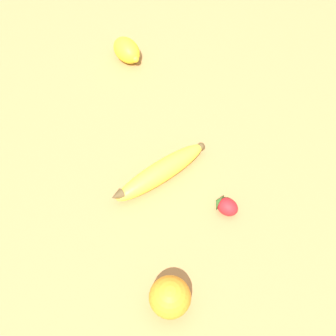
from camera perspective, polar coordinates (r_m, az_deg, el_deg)
name	(u,v)px	position (r m, az deg, el deg)	size (l,w,h in m)	color
ground_plane	(163,152)	(0.82, -0.67, 2.40)	(3.00, 3.00, 0.00)	#A87A47
banana	(160,172)	(0.76, -1.15, -0.60)	(0.10, 0.22, 0.04)	yellow
orange	(170,297)	(0.65, 0.28, -18.22)	(0.07, 0.07, 0.07)	orange
strawberry	(226,206)	(0.74, 8.39, -5.48)	(0.05, 0.03, 0.03)	red
lemon	(127,50)	(0.99, -6.00, 16.62)	(0.09, 0.08, 0.05)	yellow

